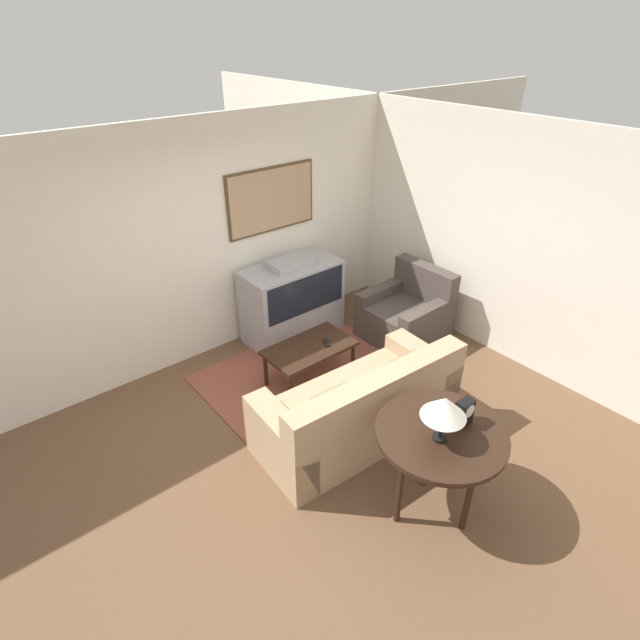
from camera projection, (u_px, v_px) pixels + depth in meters
name	position (u px, v px, depth m)	size (l,w,h in m)	color
ground_plane	(325.00, 441.00, 4.82)	(12.00, 12.00, 0.00)	brown
wall_back	(204.00, 244.00, 5.53)	(12.00, 0.10, 2.70)	silver
wall_right	(507.00, 244.00, 5.54)	(0.06, 12.00, 2.70)	silver
area_rug	(308.00, 378.00, 5.65)	(2.18, 1.78, 0.01)	brown
tv	(292.00, 300.00, 6.20)	(1.22, 0.60, 1.05)	#9E9EA3
couch	(360.00, 409.00, 4.73)	(2.00, 0.97, 0.89)	tan
armchair	(406.00, 315.00, 6.27)	(0.90, 0.90, 0.89)	#473D38
coffee_table	(310.00, 350.00, 5.42)	(0.97, 0.56, 0.46)	black
console_table	(441.00, 439.00, 3.85)	(1.02, 1.02, 0.79)	black
table_lamp	(444.00, 408.00, 3.59)	(0.34, 0.34, 0.39)	black
mantel_clock	(464.00, 412.00, 3.84)	(0.14, 0.10, 0.21)	black
remote	(327.00, 342.00, 5.45)	(0.12, 0.16, 0.02)	black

